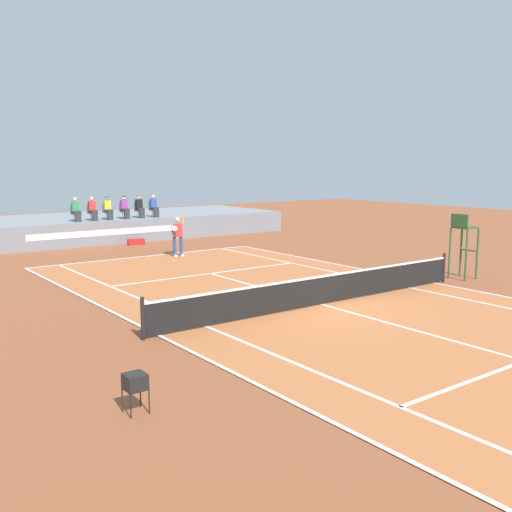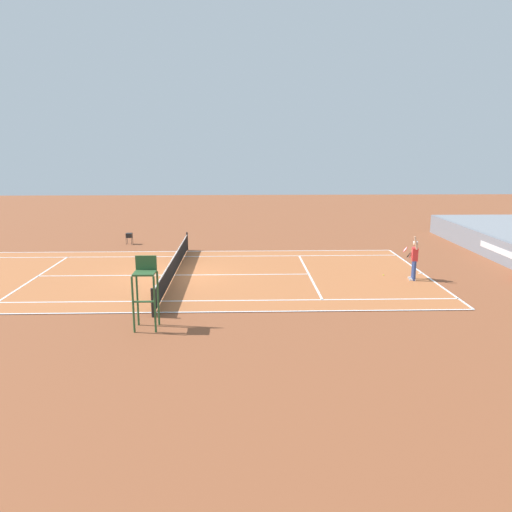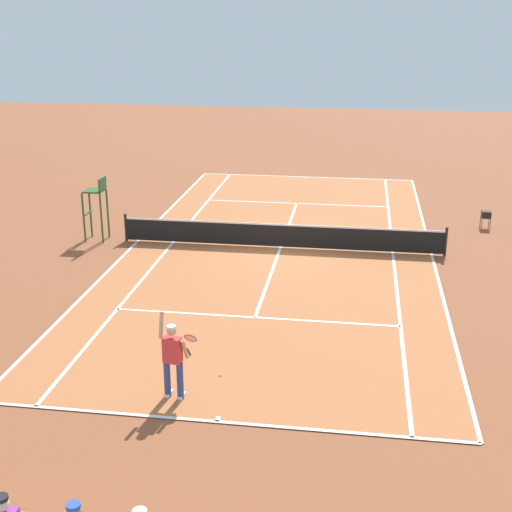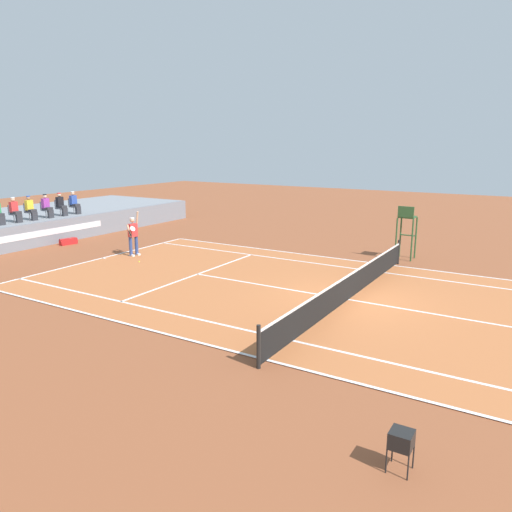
# 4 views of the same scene
# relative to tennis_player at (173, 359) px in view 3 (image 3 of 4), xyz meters

# --- Properties ---
(ground_plane) EXTENTS (80.00, 80.00, 0.00)m
(ground_plane) POSITION_rel_tennis_player_xyz_m (-1.15, -11.03, -0.99)
(ground_plane) COLOR brown
(court) EXTENTS (11.08, 23.88, 0.03)m
(court) POSITION_rel_tennis_player_xyz_m (-1.15, -11.03, -0.98)
(court) COLOR #B76638
(court) RESTS_ON ground
(net) EXTENTS (11.98, 0.10, 1.07)m
(net) POSITION_rel_tennis_player_xyz_m (-1.15, -11.03, -0.47)
(net) COLOR black
(net) RESTS_ON ground
(tennis_player) EXTENTS (0.82, 0.62, 2.08)m
(tennis_player) POSITION_rel_tennis_player_xyz_m (0.00, 0.00, 0.00)
(tennis_player) COLOR navy
(tennis_player) RESTS_ON ground
(tennis_ball) EXTENTS (0.07, 0.07, 0.07)m
(tennis_ball) POSITION_rel_tennis_player_xyz_m (-0.83, -1.12, -0.96)
(tennis_ball) COLOR #D1E533
(tennis_ball) RESTS_ON ground
(umpire_chair) EXTENTS (0.77, 0.77, 2.44)m
(umpire_chair) POSITION_rel_tennis_player_xyz_m (5.89, -11.03, 0.56)
(umpire_chair) COLOR #2D562D
(umpire_chair) RESTS_ON ground
(ball_hopper) EXTENTS (0.36, 0.36, 0.70)m
(ball_hopper) POSITION_rel_tennis_player_xyz_m (-9.06, -14.83, -0.42)
(ball_hopper) COLOR black
(ball_hopper) RESTS_ON ground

